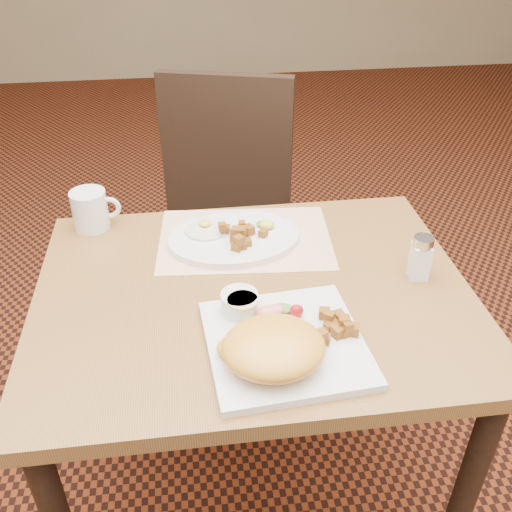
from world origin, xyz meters
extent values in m
plane|color=black|center=(0.00, 0.00, 0.00)|extent=(8.00, 8.00, 0.00)
cube|color=brown|center=(0.00, 0.00, 0.73)|extent=(0.90, 0.70, 0.03)
cylinder|color=black|center=(0.40, -0.30, 0.36)|extent=(0.05, 0.05, 0.71)
cylinder|color=black|center=(-0.40, 0.30, 0.36)|extent=(0.05, 0.05, 0.71)
cylinder|color=black|center=(0.40, 0.30, 0.36)|extent=(0.05, 0.05, 0.71)
cube|color=black|center=(-0.04, 0.57, 0.45)|extent=(0.52, 0.52, 0.05)
cylinder|color=black|center=(0.18, 0.70, 0.21)|extent=(0.04, 0.04, 0.42)
cylinder|color=black|center=(0.08, 0.35, 0.21)|extent=(0.04, 0.04, 0.42)
cylinder|color=black|center=(-0.17, 0.80, 0.21)|extent=(0.04, 0.04, 0.42)
cylinder|color=black|center=(-0.27, 0.45, 0.21)|extent=(0.04, 0.04, 0.42)
cube|color=black|center=(0.01, 0.77, 0.72)|extent=(0.41, 0.15, 0.50)
cube|color=white|center=(0.00, 0.19, 0.75)|extent=(0.42, 0.31, 0.00)
cube|color=silver|center=(0.04, -0.18, 0.76)|extent=(0.30, 0.30, 0.02)
ellipsoid|color=gold|center=(0.01, -0.23, 0.80)|extent=(0.18, 0.16, 0.07)
ellipsoid|color=gold|center=(0.03, -0.25, 0.78)|extent=(0.07, 0.06, 0.02)
ellipsoid|color=gold|center=(-0.05, -0.20, 0.78)|extent=(0.07, 0.06, 0.02)
cylinder|color=silver|center=(-0.04, -0.08, 0.79)|extent=(0.07, 0.07, 0.04)
cylinder|color=beige|center=(-0.03, -0.10, 0.80)|extent=(0.06, 0.06, 0.01)
ellipsoid|color=#387223|center=(0.05, -0.10, 0.77)|extent=(0.05, 0.04, 0.01)
ellipsoid|color=red|center=(0.07, -0.11, 0.78)|extent=(0.03, 0.03, 0.03)
ellipsoid|color=#F28C72|center=(0.02, -0.10, 0.78)|extent=(0.06, 0.04, 0.02)
cylinder|color=white|center=(-0.09, 0.21, 0.77)|extent=(0.10, 0.10, 0.01)
ellipsoid|color=yellow|center=(-0.09, 0.23, 0.78)|extent=(0.03, 0.03, 0.01)
ellipsoid|color=#387223|center=(0.05, 0.22, 0.78)|extent=(0.04, 0.04, 0.01)
ellipsoid|color=yellow|center=(0.06, 0.21, 0.78)|extent=(0.04, 0.04, 0.02)
cube|color=white|center=(0.35, 0.00, 0.79)|extent=(0.04, 0.04, 0.08)
cylinder|color=silver|center=(0.35, 0.00, 0.84)|extent=(0.05, 0.05, 0.02)
cylinder|color=silver|center=(-0.36, 0.30, 0.80)|extent=(0.08, 0.08, 0.10)
torus|color=silver|center=(-0.31, 0.30, 0.80)|extent=(0.06, 0.01, 0.06)
cube|color=#8D5216|center=(0.14, -0.13, 0.77)|extent=(0.02, 0.02, 0.02)
cube|color=#8D5216|center=(0.12, -0.16, 0.77)|extent=(0.02, 0.02, 0.02)
cube|color=#8D5216|center=(0.11, -0.19, 0.77)|extent=(0.02, 0.02, 0.02)
cube|color=#8D5216|center=(0.14, -0.18, 0.77)|extent=(0.02, 0.02, 0.02)
cube|color=#8D5216|center=(0.13, -0.18, 0.78)|extent=(0.03, 0.03, 0.02)
cube|color=#8D5216|center=(0.16, -0.18, 0.78)|extent=(0.03, 0.03, 0.02)
cube|color=#8D5216|center=(0.14, -0.16, 0.77)|extent=(0.02, 0.02, 0.02)
cube|color=#8D5216|center=(0.12, -0.12, 0.78)|extent=(0.02, 0.02, 0.02)
cube|color=#8D5216|center=(0.15, -0.18, 0.79)|extent=(0.02, 0.02, 0.02)
cube|color=#8D5216|center=(0.13, -0.16, 0.78)|extent=(0.03, 0.03, 0.02)
cube|color=#8D5216|center=(0.10, -0.20, 0.79)|extent=(0.02, 0.02, 0.02)
cube|color=#8D5216|center=(0.12, -0.16, 0.78)|extent=(0.03, 0.03, 0.02)
cube|color=#8D5216|center=(0.12, -0.15, 0.78)|extent=(0.02, 0.02, 0.02)
cube|color=#8D5216|center=(0.09, -0.20, 0.77)|extent=(0.02, 0.02, 0.02)
cube|color=#8D5216|center=(0.14, -0.17, 0.79)|extent=(0.02, 0.02, 0.02)
cube|color=#8D5216|center=(0.12, -0.15, 0.79)|extent=(0.03, 0.02, 0.02)
cube|color=#8D5216|center=(0.00, 0.19, 0.78)|extent=(0.03, 0.03, 0.02)
cube|color=#8D5216|center=(-0.01, 0.17, 0.78)|extent=(0.03, 0.03, 0.02)
cube|color=#8D5216|center=(0.00, 0.19, 0.79)|extent=(0.02, 0.02, 0.02)
cube|color=#8D5216|center=(0.01, 0.19, 0.78)|extent=(0.03, 0.03, 0.02)
cube|color=#8D5216|center=(-0.05, 0.19, 0.79)|extent=(0.02, 0.02, 0.02)
cube|color=#8D5216|center=(-0.02, 0.16, 0.78)|extent=(0.03, 0.03, 0.02)
cube|color=#8D5216|center=(-0.01, 0.13, 0.78)|extent=(0.01, 0.02, 0.02)
cube|color=#8D5216|center=(-0.01, 0.16, 0.80)|extent=(0.03, 0.03, 0.02)
cube|color=#8D5216|center=(-0.01, 0.17, 0.78)|extent=(0.02, 0.02, 0.01)
cube|color=#8D5216|center=(-0.02, 0.16, 0.80)|extent=(0.03, 0.03, 0.02)
cube|color=#8D5216|center=(0.04, 0.17, 0.78)|extent=(0.02, 0.02, 0.02)
cube|color=#8D5216|center=(-0.04, 0.20, 0.78)|extent=(0.02, 0.03, 0.02)
cube|color=#8D5216|center=(-0.02, 0.12, 0.78)|extent=(0.03, 0.03, 0.02)
cube|color=#8D5216|center=(-0.02, 0.12, 0.79)|extent=(0.03, 0.03, 0.02)
cube|color=#8D5216|center=(0.00, 0.14, 0.78)|extent=(0.02, 0.02, 0.02)
camera|label=1|loc=(-0.12, -0.93, 1.47)|focal=40.00mm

